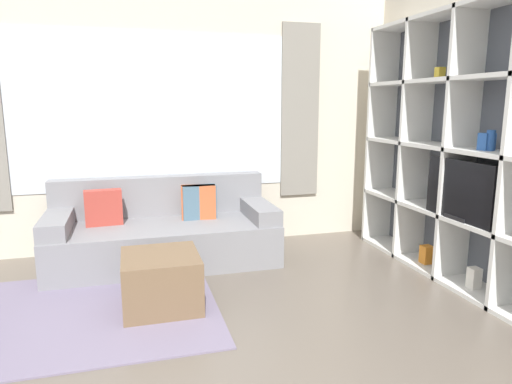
# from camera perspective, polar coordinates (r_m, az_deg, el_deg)

# --- Properties ---
(wall_back) EXTENTS (6.45, 0.11, 2.70)m
(wall_back) POSITION_cam_1_polar(r_m,az_deg,el_deg) (4.92, -12.73, 8.64)
(wall_back) COLOR beige
(wall_back) RESTS_ON ground_plane
(wall_right) EXTENTS (0.07, 4.50, 2.70)m
(wall_right) POSITION_cam_1_polar(r_m,az_deg,el_deg) (4.36, 26.67, 7.40)
(wall_right) COLOR beige
(wall_right) RESTS_ON ground_plane
(area_rug) EXTENTS (2.33, 1.60, 0.01)m
(area_rug) POSITION_cam_1_polar(r_m,az_deg,el_deg) (3.76, -23.63, -13.99)
(area_rug) COLOR slate
(area_rug) RESTS_ON ground_plane
(shelving_unit) EXTENTS (0.36, 2.57, 2.32)m
(shelving_unit) POSITION_cam_1_polar(r_m,az_deg,el_deg) (4.26, 24.60, 4.68)
(shelving_unit) COLOR #515660
(shelving_unit) RESTS_ON ground_plane
(couch_main) EXTENTS (2.14, 0.94, 0.80)m
(couch_main) POSITION_cam_1_polar(r_m,az_deg,el_deg) (4.60, -11.44, -4.99)
(couch_main) COLOR gray
(couch_main) RESTS_ON ground_plane
(ottoman) EXTENTS (0.57, 0.59, 0.42)m
(ottoman) POSITION_cam_1_polar(r_m,az_deg,el_deg) (3.60, -11.77, -10.85)
(ottoman) COLOR brown
(ottoman) RESTS_ON ground_plane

